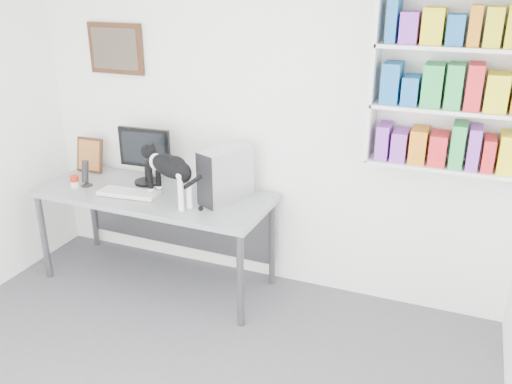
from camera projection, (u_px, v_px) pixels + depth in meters
The scene contains 11 objects.
room at pixel (111, 227), 2.62m from camera, with size 4.01×4.01×2.70m.
bookshelf at pixel (452, 78), 3.54m from camera, with size 1.03×0.28×1.24m, color silver.
wall_art at pixel (116, 49), 4.55m from camera, with size 0.52×0.04×0.42m, color #432315.
desk at pixel (157, 237), 4.59m from camera, with size 1.96×0.76×0.82m, color gray.
monitor at pixel (145, 155), 4.55m from camera, with size 0.46×0.22×0.49m, color black.
keyboard at pixel (129, 193), 4.38m from camera, with size 0.49×0.19×0.04m, color silver.
pc_tower at pixel (226, 175), 4.21m from camera, with size 0.19×0.43×0.43m, color silver.
speaker at pixel (85, 173), 4.54m from camera, with size 0.10×0.10×0.23m, color black.
leaning_print at pixel (90, 154), 4.87m from camera, with size 0.26×0.10×0.32m, color #432315.
soup_can at pixel (75, 181), 4.53m from camera, with size 0.07×0.07×0.10m, color #B1210F.
cat at pixel (170, 178), 4.18m from camera, with size 0.66×0.18×0.41m, color black, non-canonical shape.
Camera 1 is at (1.53, -1.93, 2.49)m, focal length 38.00 mm.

